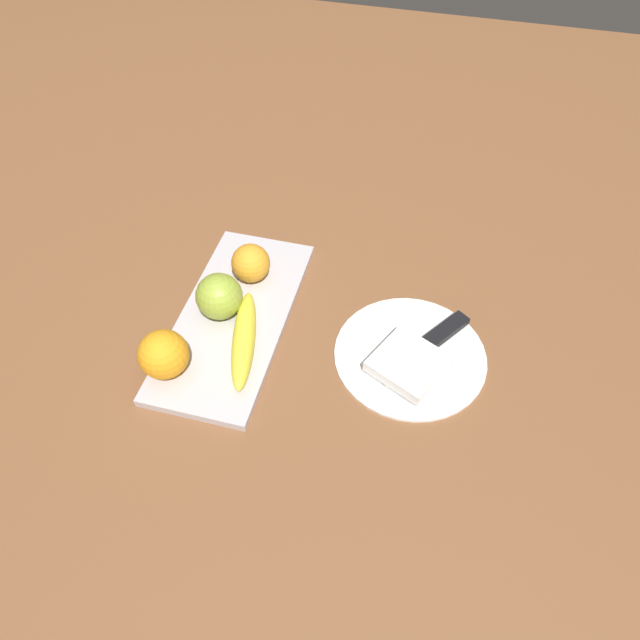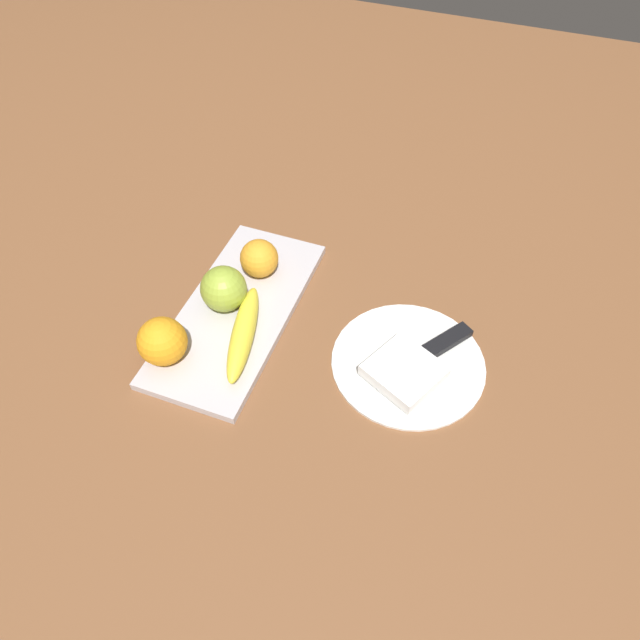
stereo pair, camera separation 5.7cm
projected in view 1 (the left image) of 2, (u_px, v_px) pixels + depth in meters
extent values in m
plane|color=brown|center=(248.00, 311.00, 0.92)|extent=(2.40, 2.40, 0.00)
cube|color=#BEB8BD|center=(234.00, 318.00, 0.91)|extent=(0.36, 0.16, 0.01)
sphere|color=#93AD36|center=(219.00, 296.00, 0.88)|extent=(0.07, 0.07, 0.07)
ellipsoid|color=yellow|center=(244.00, 339.00, 0.85)|extent=(0.18, 0.08, 0.03)
sphere|color=orange|center=(251.00, 263.00, 0.93)|extent=(0.06, 0.06, 0.06)
sphere|color=orange|center=(164.00, 354.00, 0.81)|extent=(0.07, 0.07, 0.07)
cylinder|color=white|center=(410.00, 354.00, 0.86)|extent=(0.23, 0.23, 0.01)
cube|color=white|center=(408.00, 364.00, 0.84)|extent=(0.12, 0.13, 0.02)
cube|color=silver|center=(417.00, 354.00, 0.86)|extent=(0.13, 0.10, 0.00)
cube|color=black|center=(444.00, 332.00, 0.88)|extent=(0.09, 0.07, 0.01)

